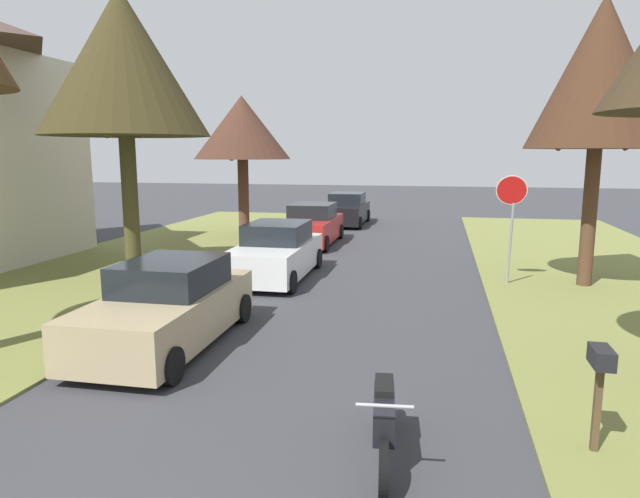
# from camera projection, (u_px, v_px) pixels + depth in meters

# --- Properties ---
(stop_sign_far) EXTENTS (0.82, 0.74, 2.91)m
(stop_sign_far) POSITION_uv_depth(u_px,v_px,m) (511.00, 206.00, 14.84)
(stop_sign_far) COLOR #9EA0A5
(stop_sign_far) RESTS_ON grass_verge_right
(street_tree_right_mid_b) EXTENTS (3.53, 3.53, 7.39)m
(street_tree_right_mid_b) POSITION_uv_depth(u_px,v_px,m) (601.00, 74.00, 14.04)
(street_tree_right_mid_b) COLOR #523524
(street_tree_right_mid_b) RESTS_ON grass_verge_right
(street_tree_left_mid_b) EXTENTS (4.65, 4.65, 7.94)m
(street_tree_left_mid_b) POSITION_uv_depth(u_px,v_px,m) (122.00, 64.00, 15.38)
(street_tree_left_mid_b) COLOR #454023
(street_tree_left_mid_b) RESTS_ON grass_verge_left
(street_tree_left_far) EXTENTS (3.98, 3.98, 5.80)m
(street_tree_left_far) POSITION_uv_depth(u_px,v_px,m) (242.00, 129.00, 22.95)
(street_tree_left_far) COLOR brown
(street_tree_left_far) RESTS_ON grass_verge_left
(parked_sedan_tan) EXTENTS (1.98, 4.42, 1.57)m
(parked_sedan_tan) POSITION_uv_depth(u_px,v_px,m) (168.00, 307.00, 10.34)
(parked_sedan_tan) COLOR tan
(parked_sedan_tan) RESTS_ON ground
(parked_sedan_white) EXTENTS (1.98, 4.42, 1.57)m
(parked_sedan_white) POSITION_uv_depth(u_px,v_px,m) (276.00, 253.00, 15.93)
(parked_sedan_white) COLOR white
(parked_sedan_white) RESTS_ON ground
(parked_sedan_red) EXTENTS (1.98, 4.42, 1.57)m
(parked_sedan_red) POSITION_uv_depth(u_px,v_px,m) (312.00, 226.00, 21.89)
(parked_sedan_red) COLOR red
(parked_sedan_red) RESTS_ON ground
(parked_sedan_black) EXTENTS (1.98, 4.42, 1.57)m
(parked_sedan_black) POSITION_uv_depth(u_px,v_px,m) (347.00, 210.00, 27.87)
(parked_sedan_black) COLOR black
(parked_sedan_black) RESTS_ON ground
(parked_motorcycle) EXTENTS (0.60, 2.05, 0.97)m
(parked_motorcycle) POSITION_uv_depth(u_px,v_px,m) (384.00, 419.00, 6.50)
(parked_motorcycle) COLOR black
(parked_motorcycle) RESTS_ON ground
(curbside_mailbox) EXTENTS (0.22, 0.44, 1.27)m
(curbside_mailbox) POSITION_uv_depth(u_px,v_px,m) (600.00, 370.00, 6.48)
(curbside_mailbox) COLOR brown
(curbside_mailbox) RESTS_ON grass_verge_right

